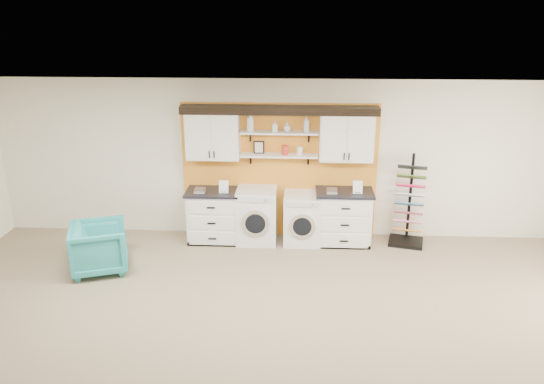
# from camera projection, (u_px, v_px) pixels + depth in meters

# --- Properties ---
(floor) EXTENTS (10.00, 10.00, 0.00)m
(floor) POSITION_uv_depth(u_px,v_px,m) (266.00, 376.00, 5.98)
(floor) COLOR #827357
(floor) RESTS_ON ground
(ceiling) EXTENTS (10.00, 10.00, 0.00)m
(ceiling) POSITION_uv_depth(u_px,v_px,m) (265.00, 133.00, 5.05)
(ceiling) COLOR white
(ceiling) RESTS_ON wall_back
(wall_back) EXTENTS (10.00, 0.00, 10.00)m
(wall_back) POSITION_uv_depth(u_px,v_px,m) (280.00, 159.00, 9.28)
(wall_back) COLOR #F0E8CF
(wall_back) RESTS_ON floor
(accent_panel) EXTENTS (3.40, 0.07, 2.40)m
(accent_panel) POSITION_uv_depth(u_px,v_px,m) (279.00, 171.00, 9.32)
(accent_panel) COLOR orange
(accent_panel) RESTS_ON wall_back
(upper_cabinet_left) EXTENTS (0.90, 0.35, 0.84)m
(upper_cabinet_left) POSITION_uv_depth(u_px,v_px,m) (213.00, 135.00, 8.98)
(upper_cabinet_left) COLOR white
(upper_cabinet_left) RESTS_ON wall_back
(upper_cabinet_right) EXTENTS (0.90, 0.35, 0.84)m
(upper_cabinet_right) POSITION_uv_depth(u_px,v_px,m) (347.00, 136.00, 8.88)
(upper_cabinet_right) COLOR white
(upper_cabinet_right) RESTS_ON wall_back
(shelf_lower) EXTENTS (1.32, 0.28, 0.03)m
(shelf_lower) POSITION_uv_depth(u_px,v_px,m) (279.00, 155.00, 9.05)
(shelf_lower) COLOR white
(shelf_lower) RESTS_ON wall_back
(shelf_upper) EXTENTS (1.32, 0.28, 0.03)m
(shelf_upper) POSITION_uv_depth(u_px,v_px,m) (279.00, 132.00, 8.92)
(shelf_upper) COLOR white
(shelf_upper) RESTS_ON wall_back
(crown_molding) EXTENTS (3.30, 0.41, 0.13)m
(crown_molding) POSITION_uv_depth(u_px,v_px,m) (279.00, 109.00, 8.80)
(crown_molding) COLOR black
(crown_molding) RESTS_ON wall_back
(picture_frame) EXTENTS (0.18, 0.02, 0.22)m
(picture_frame) POSITION_uv_depth(u_px,v_px,m) (259.00, 147.00, 9.07)
(picture_frame) COLOR black
(picture_frame) RESTS_ON shelf_lower
(canister_red) EXTENTS (0.11, 0.11, 0.16)m
(canister_red) POSITION_uv_depth(u_px,v_px,m) (285.00, 150.00, 9.02)
(canister_red) COLOR red
(canister_red) RESTS_ON shelf_lower
(canister_cream) EXTENTS (0.10, 0.10, 0.14)m
(canister_cream) POSITION_uv_depth(u_px,v_px,m) (300.00, 151.00, 9.01)
(canister_cream) COLOR silver
(canister_cream) RESTS_ON shelf_lower
(base_cabinet_left) EXTENTS (0.95, 0.66, 0.93)m
(base_cabinet_left) POSITION_uv_depth(u_px,v_px,m) (214.00, 215.00, 9.31)
(base_cabinet_left) COLOR white
(base_cabinet_left) RESTS_ON floor
(base_cabinet_right) EXTENTS (0.98, 0.66, 0.96)m
(base_cabinet_right) POSITION_uv_depth(u_px,v_px,m) (343.00, 217.00, 9.20)
(base_cabinet_right) COLOR white
(base_cabinet_right) RESTS_ON floor
(washer) EXTENTS (0.69, 0.71, 0.96)m
(washer) POSITION_uv_depth(u_px,v_px,m) (257.00, 215.00, 9.27)
(washer) COLOR white
(washer) RESTS_ON floor
(dryer) EXTENTS (0.64, 0.71, 0.89)m
(dryer) POSITION_uv_depth(u_px,v_px,m) (302.00, 218.00, 9.24)
(dryer) COLOR white
(dryer) RESTS_ON floor
(sample_rack) EXTENTS (0.68, 0.61, 1.59)m
(sample_rack) POSITION_uv_depth(u_px,v_px,m) (408.00, 216.00, 9.17)
(sample_rack) COLOR black
(sample_rack) RESTS_ON floor
(armchair) EXTENTS (1.06, 1.05, 0.77)m
(armchair) POSITION_uv_depth(u_px,v_px,m) (99.00, 248.00, 8.26)
(armchair) COLOR teal
(armchair) RESTS_ON floor
(soap_bottle_a) EXTENTS (0.18, 0.18, 0.34)m
(soap_bottle_a) POSITION_uv_depth(u_px,v_px,m) (250.00, 121.00, 8.88)
(soap_bottle_a) COLOR silver
(soap_bottle_a) RESTS_ON shelf_upper
(soap_bottle_b) EXTENTS (0.11, 0.11, 0.19)m
(soap_bottle_b) POSITION_uv_depth(u_px,v_px,m) (275.00, 126.00, 8.89)
(soap_bottle_b) COLOR silver
(soap_bottle_b) RESTS_ON shelf_upper
(soap_bottle_c) EXTENTS (0.17, 0.17, 0.16)m
(soap_bottle_c) POSITION_uv_depth(u_px,v_px,m) (287.00, 127.00, 8.88)
(soap_bottle_c) COLOR silver
(soap_bottle_c) RESTS_ON shelf_upper
(soap_bottle_d) EXTENTS (0.15, 0.15, 0.28)m
(soap_bottle_d) POSITION_uv_depth(u_px,v_px,m) (306.00, 124.00, 8.85)
(soap_bottle_d) COLOR silver
(soap_bottle_d) RESTS_ON shelf_upper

